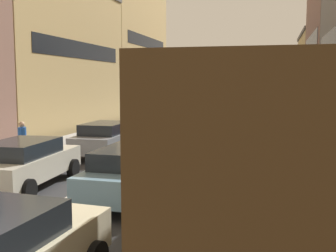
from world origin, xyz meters
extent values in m
cube|color=#A5A5A5|center=(-6.70, 20.00, 0.07)|extent=(2.60, 64.00, 0.14)
cube|color=silver|center=(-1.70, 20.00, 0.01)|extent=(0.16, 60.00, 0.01)
cube|color=silver|center=(1.70, 20.00, 0.01)|extent=(0.16, 60.00, 0.01)
cube|color=tan|center=(-12.00, 22.00, 4.90)|extent=(7.00, 14.57, 9.80)
cube|color=black|center=(-8.48, 22.00, 5.39)|extent=(0.02, 11.73, 1.10)
cube|color=tan|center=(-12.00, 36.67, 6.63)|extent=(7.00, 14.57, 13.27)
cube|color=black|center=(-8.48, 36.67, 7.30)|extent=(0.02, 11.73, 1.10)
cube|color=black|center=(6.38, 38.50, 4.22)|extent=(0.02, 8.80, 1.10)
cube|color=black|center=(6.38, 27.50, 6.04)|extent=(0.02, 8.80, 1.10)
cube|color=black|center=(6.39, 16.50, 5.11)|extent=(0.02, 8.80, 1.10)
cube|color=#1E5933|center=(3.66, 6.91, 1.43)|extent=(2.44, 2.44, 1.90)
cube|color=black|center=(3.64, 8.12, 1.81)|extent=(2.02, 0.06, 0.70)
cube|color=#51381E|center=(3.71, 3.15, 2.18)|extent=(2.48, 5.48, 2.80)
cube|color=white|center=(2.50, 3.13, 2.46)|extent=(0.09, 4.48, 0.90)
cylinder|color=black|center=(2.46, 6.97, 0.48)|extent=(0.31, 0.96, 0.96)
cylinder|color=black|center=(4.86, 7.01, 0.48)|extent=(0.31, 0.96, 0.96)
cylinder|color=black|center=(-0.77, 3.10, 0.32)|extent=(0.26, 0.65, 0.64)
cube|color=#759EB7|center=(0.14, 7.58, 0.67)|extent=(1.82, 4.31, 0.70)
cube|color=#1E2328|center=(0.14, 7.38, 1.23)|extent=(1.60, 2.42, 0.52)
cylinder|color=black|center=(-0.77, 9.05, 0.32)|extent=(0.22, 0.64, 0.64)
cylinder|color=black|center=(1.07, 9.04, 0.32)|extent=(0.22, 0.64, 0.64)
cylinder|color=black|center=(-0.78, 6.13, 0.32)|extent=(0.22, 0.64, 0.64)
cylinder|color=black|center=(1.06, 6.12, 0.32)|extent=(0.22, 0.64, 0.64)
cube|color=beige|center=(-3.57, 7.97, 0.67)|extent=(2.04, 4.40, 0.70)
cube|color=#1E2328|center=(-3.56, 7.77, 1.23)|extent=(1.72, 2.49, 0.52)
cylinder|color=black|center=(-4.57, 9.38, 0.32)|extent=(0.26, 0.65, 0.64)
cylinder|color=black|center=(-2.74, 9.48, 0.32)|extent=(0.26, 0.65, 0.64)
cylinder|color=black|center=(-2.57, 6.56, 0.32)|extent=(0.26, 0.65, 0.64)
cube|color=#194C8C|center=(-0.07, 13.79, 0.67)|extent=(2.08, 4.41, 0.70)
cube|color=#1E2328|center=(-0.06, 13.60, 1.23)|extent=(1.74, 2.51, 0.52)
cylinder|color=black|center=(-1.08, 15.19, 0.32)|extent=(0.26, 0.65, 0.64)
cylinder|color=black|center=(0.75, 15.32, 0.32)|extent=(0.26, 0.65, 0.64)
cylinder|color=black|center=(-0.89, 12.27, 0.32)|extent=(0.26, 0.65, 0.64)
cylinder|color=black|center=(0.95, 12.40, 0.32)|extent=(0.26, 0.65, 0.64)
cube|color=gray|center=(-3.28, 13.74, 0.67)|extent=(1.86, 4.32, 0.70)
cube|color=#1E2328|center=(-3.28, 13.54, 1.23)|extent=(1.62, 2.43, 0.52)
cylinder|color=black|center=(-4.22, 15.19, 0.32)|extent=(0.23, 0.64, 0.64)
cylinder|color=black|center=(-2.38, 15.22, 0.32)|extent=(0.23, 0.64, 0.64)
cylinder|color=black|center=(-4.18, 12.27, 0.32)|extent=(0.23, 0.64, 0.64)
cylinder|color=black|center=(-2.35, 12.29, 0.32)|extent=(0.23, 0.64, 0.64)
cube|color=#A51E1E|center=(0.17, 19.54, 0.67)|extent=(1.85, 4.32, 0.70)
cube|color=#1E2328|center=(0.17, 19.34, 1.23)|extent=(1.61, 2.43, 0.52)
cylinder|color=black|center=(-0.73, 21.01, 0.32)|extent=(0.23, 0.64, 0.64)
cylinder|color=black|center=(1.11, 20.99, 0.32)|extent=(0.23, 0.64, 0.64)
cylinder|color=black|center=(-0.77, 18.08, 0.32)|extent=(0.23, 0.64, 0.64)
cylinder|color=black|center=(1.07, 18.06, 0.32)|extent=(0.23, 0.64, 0.64)
cube|color=black|center=(-3.25, 19.73, 0.67)|extent=(1.94, 4.36, 0.70)
cube|color=#1E2328|center=(-3.26, 19.53, 1.23)|extent=(1.66, 2.46, 0.52)
cylinder|color=black|center=(-4.12, 21.23, 0.32)|extent=(0.24, 0.65, 0.64)
cylinder|color=black|center=(-2.28, 21.17, 0.32)|extent=(0.24, 0.65, 0.64)
cylinder|color=black|center=(-4.22, 18.30, 0.32)|extent=(0.24, 0.65, 0.64)
cylinder|color=black|center=(-2.38, 18.24, 0.32)|extent=(0.24, 0.65, 0.64)
cube|color=#19592D|center=(3.29, 11.10, 0.67)|extent=(1.99, 4.37, 0.70)
cube|color=#1E2328|center=(3.28, 10.90, 1.23)|extent=(1.69, 2.47, 0.52)
cylinder|color=black|center=(2.43, 12.60, 0.32)|extent=(0.25, 0.65, 0.64)
cylinder|color=black|center=(4.27, 12.52, 0.32)|extent=(0.25, 0.65, 0.64)
cylinder|color=black|center=(2.30, 9.68, 0.32)|extent=(0.25, 0.65, 0.64)
cylinder|color=black|center=(4.14, 9.60, 0.32)|extent=(0.25, 0.65, 0.64)
cube|color=navy|center=(0.10, 27.80, 1.70)|extent=(2.96, 10.60, 2.40)
cube|color=black|center=(0.10, 27.80, 2.06)|extent=(2.96, 9.97, 0.70)
cube|color=navy|center=(0.10, 27.80, 3.98)|extent=(2.96, 10.60, 2.16)
cube|color=black|center=(0.10, 27.80, 4.22)|extent=(2.96, 9.97, 0.64)
cylinder|color=black|center=(-1.32, 31.52, 0.50)|extent=(0.34, 1.01, 1.00)
cylinder|color=black|center=(1.18, 31.63, 0.50)|extent=(0.34, 1.01, 1.00)
cylinder|color=black|center=(-1.01, 24.60, 0.50)|extent=(0.34, 1.01, 1.00)
cylinder|color=black|center=(1.49, 24.71, 0.50)|extent=(0.34, 1.01, 1.00)
cylinder|color=#262D47|center=(-6.13, 11.48, 0.41)|extent=(0.16, 0.16, 0.82)
cylinder|color=#262D47|center=(-6.16, 11.66, 0.41)|extent=(0.16, 0.16, 0.82)
cylinder|color=#2659B2|center=(-6.15, 11.57, 1.12)|extent=(0.34, 0.34, 0.60)
sphere|color=tan|center=(-6.15, 11.57, 1.54)|extent=(0.24, 0.24, 0.24)
cylinder|color=#2659B2|center=(-6.11, 11.36, 1.15)|extent=(0.10, 0.10, 0.55)
cylinder|color=#2659B2|center=(-6.18, 11.79, 1.15)|extent=(0.10, 0.10, 0.55)
camera|label=1|loc=(3.88, -2.97, 3.28)|focal=43.17mm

